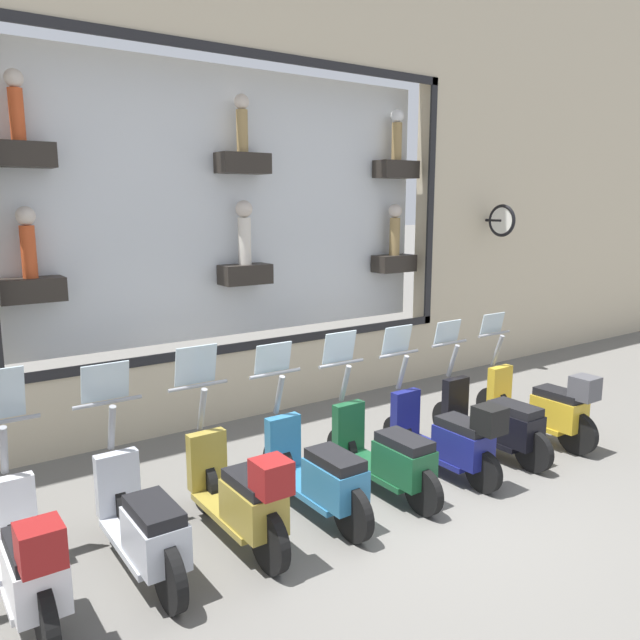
% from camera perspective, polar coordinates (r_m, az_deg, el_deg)
% --- Properties ---
extents(ground_plane, '(120.00, 120.00, 0.00)m').
position_cam_1_polar(ground_plane, '(6.62, 9.72, -16.54)').
color(ground_plane, '#66635E').
extents(building_facade, '(1.20, 36.00, 7.94)m').
position_cam_1_polar(building_facade, '(8.87, -6.73, 17.33)').
color(building_facade, beige).
rests_on(building_facade, ground_plane).
extents(scooter_yellow_0, '(1.80, 0.61, 1.55)m').
position_cam_1_polar(scooter_yellow_0, '(8.47, 19.78, -7.41)').
color(scooter_yellow_0, black).
rests_on(scooter_yellow_0, ground_plane).
extents(scooter_black_1, '(1.80, 0.60, 1.54)m').
position_cam_1_polar(scooter_black_1, '(7.86, 15.72, -8.99)').
color(scooter_black_1, black).
rests_on(scooter_black_1, ground_plane).
extents(scooter_navy_2, '(1.79, 0.60, 1.57)m').
position_cam_1_polar(scooter_navy_2, '(7.19, 11.70, -10.39)').
color(scooter_navy_2, black).
rests_on(scooter_navy_2, ground_plane).
extents(scooter_green_3, '(1.79, 0.61, 1.60)m').
position_cam_1_polar(scooter_green_3, '(6.69, 6.05, -12.18)').
color(scooter_green_3, black).
rests_on(scooter_green_3, ground_plane).
extents(scooter_teal_4, '(1.80, 0.60, 1.58)m').
position_cam_1_polar(scooter_teal_4, '(6.20, -0.19, -13.92)').
color(scooter_teal_4, black).
rests_on(scooter_teal_4, ground_plane).
extents(scooter_olive_5, '(1.81, 0.61, 1.67)m').
position_cam_1_polar(scooter_olive_5, '(5.73, -7.24, -15.56)').
color(scooter_olive_5, black).
rests_on(scooter_olive_5, ground_plane).
extents(scooter_silver_6, '(1.81, 0.61, 1.63)m').
position_cam_1_polar(scooter_silver_6, '(5.50, -15.88, -17.61)').
color(scooter_silver_6, black).
rests_on(scooter_silver_6, ground_plane).
extents(scooter_white_7, '(1.80, 0.61, 1.71)m').
position_cam_1_polar(scooter_white_7, '(5.26, -25.09, -19.14)').
color(scooter_white_7, black).
rests_on(scooter_white_7, ground_plane).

